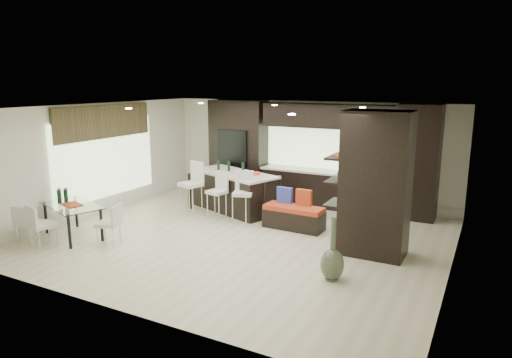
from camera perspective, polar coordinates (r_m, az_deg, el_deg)
The scene contains 22 objects.
ground at distance 9.60m, azimuth -1.68°, elevation -7.40°, with size 8.00×8.00×0.00m, color beige.
back_wall at distance 12.35m, azimuth 6.28°, elevation 3.41°, with size 8.00×0.02×2.70m, color silver.
left_wall at distance 11.70m, azimuth -19.07°, elevation 2.32°, with size 0.02×7.00×2.70m, color silver.
right_wall at distance 8.10m, azimuth 23.76°, elevation -2.17°, with size 0.02×7.00×2.70m, color silver.
ceiling at distance 9.06m, azimuth -1.79°, elevation 8.92°, with size 8.00×7.00×0.02m, color white.
window_left at distance 11.81m, azimuth -18.23°, elevation 2.46°, with size 0.04×3.20×1.90m, color #B2D199.
window_back at distance 12.08m, azimuth 8.89°, elevation 4.10°, with size 3.40×0.04×1.20m, color #B2D199.
stone_accent at distance 11.68m, azimuth -18.42°, elevation 6.81°, with size 0.08×3.00×0.80m, color brown.
ceiling_spots at distance 9.28m, azimuth -1.02°, elevation 8.87°, with size 4.00×3.00×0.02m, color white.
back_cabinetry at distance 11.88m, azimuth 7.94°, elevation 3.01°, with size 6.80×0.68×2.70m, color black.
refrigerator at distance 12.90m, azimuth -2.26°, elevation 2.03°, with size 0.90×0.68×1.90m, color black.
partition_column at distance 8.68m, azimuth 14.74°, elevation -0.63°, with size 1.20×0.80×2.70m, color black.
kitchen_island at distance 11.49m, azimuth -2.77°, elevation -1.57°, with size 2.35×1.01×0.98m, color black.
stool_left at distance 11.19m, azimuth -8.14°, elevation -1.87°, with size 0.47×0.47×1.05m, color silver.
stool_mid at distance 10.84m, azimuth -4.92°, elevation -2.67°, with size 0.40×0.40×0.90m, color silver.
stool_right at distance 10.45m, azimuth -1.64°, elevation -2.97°, with size 0.43×0.43×0.97m, color silver.
bench at distance 10.15m, azimuth 4.74°, elevation -4.80°, with size 1.34×0.52×0.52m, color black.
floor_vase at distance 7.60m, azimuth 9.57°, elevation -8.62°, with size 0.39×0.39×1.07m, color #45523B, non-canonical shape.
dining_table at distance 10.30m, azimuth -21.91°, elevation -4.90°, with size 1.44×0.81×0.70m, color white.
chair_near at distance 9.87m, azimuth -25.03°, elevation -5.56°, with size 0.44×0.44×0.81m, color silver.
chair_far at distance 10.23m, azimuth -26.50°, elevation -5.24°, with size 0.41×0.41×0.75m, color silver.
chair_end at distance 9.56m, azimuth -17.97°, elevation -5.68°, with size 0.41×0.41×0.76m, color silver.
Camera 1 is at (4.46, -7.87, 3.20)m, focal length 32.00 mm.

